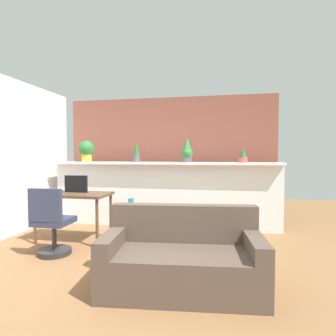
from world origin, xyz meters
TOP-DOWN VIEW (x-y plane):
  - ground_plane at (0.00, 0.00)m, footprint 12.00×12.00m
  - divider_wall at (0.00, 2.00)m, footprint 4.22×0.16m
  - plant_shelf at (0.00, 1.96)m, footprint 4.22×0.38m
  - brick_wall_behind at (0.00, 2.60)m, footprint 4.22×0.10m
  - potted_plant_0 at (-1.48, 1.92)m, footprint 0.30×0.30m
  - potted_plant_1 at (-0.50, 1.97)m, footprint 0.13×0.13m
  - potted_plant_2 at (0.46, 1.94)m, footprint 0.21×0.21m
  - potted_plant_3 at (1.43, 1.99)m, footprint 0.16×0.16m
  - desk at (-1.16, 0.88)m, footprint 1.10×0.60m
  - tv_monitor at (-1.17, 0.96)m, footprint 0.37×0.04m
  - office_chair at (-1.12, 0.22)m, footprint 0.44×0.45m
  - side_cube_shelf at (-0.28, 1.00)m, footprint 0.40×0.41m
  - vase_on_shelf at (-0.28, 1.00)m, footprint 0.09×0.09m
  - couch at (0.71, -0.35)m, footprint 1.63×0.91m

SIDE VIEW (x-z plane):
  - ground_plane at x=0.00m, z-range 0.00..0.00m
  - side_cube_shelf at x=-0.28m, z-range 0.00..0.50m
  - couch at x=0.71m, z-range -0.12..0.68m
  - office_chair at x=-1.12m, z-range -0.07..0.84m
  - divider_wall at x=0.00m, z-range 0.00..1.17m
  - vase_on_shelf at x=-0.28m, z-range 0.50..0.68m
  - desk at x=-1.16m, z-range 0.29..1.04m
  - tv_monitor at x=-1.17m, z-range 0.75..1.02m
  - plant_shelf at x=0.00m, z-range 1.17..1.21m
  - brick_wall_behind at x=0.00m, z-range 0.00..2.50m
  - potted_plant_3 at x=1.43m, z-range 1.19..1.46m
  - potted_plant_1 at x=-0.50m, z-range 1.20..1.61m
  - potted_plant_2 at x=0.46m, z-range 1.19..1.65m
  - potted_plant_0 at x=-1.48m, z-range 1.23..1.64m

